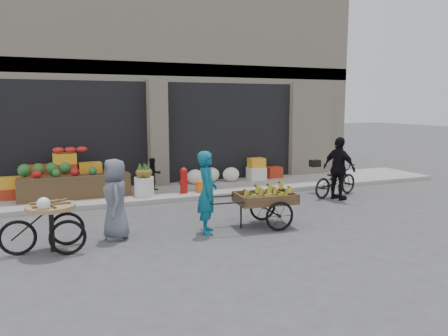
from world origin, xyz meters
name	(u,v)px	position (x,y,z in m)	size (l,w,h in m)	color
ground	(221,233)	(0.00, 0.00, 0.00)	(80.00, 80.00, 0.00)	#424244
sidewalk	(167,192)	(0.00, 4.10, 0.06)	(18.00, 2.20, 0.12)	gray
building	(136,81)	(0.00, 8.03, 3.37)	(14.00, 6.45, 7.00)	beige
fruit_display	(74,175)	(-2.48, 4.38, 0.67)	(3.10, 1.12, 1.24)	#AA2E17
pineapple_bin	(144,186)	(-0.75, 3.60, 0.37)	(0.52, 0.52, 0.50)	silver
fire_hydrant	(184,179)	(0.35, 3.55, 0.50)	(0.22, 0.22, 0.71)	#A5140F
orange_bucket	(202,186)	(0.85, 3.50, 0.27)	(0.32, 0.32, 0.30)	orange
right_bay_goods	(241,172)	(2.61, 4.70, 0.41)	(3.35, 0.60, 0.70)	silver
seated_person	(153,174)	(-0.35, 4.20, 0.58)	(0.45, 0.35, 0.93)	black
banana_cart	(263,197)	(1.01, 0.11, 0.63)	(2.14, 1.01, 0.87)	brown
vendor_woman	(207,192)	(-0.24, 0.12, 0.83)	(0.60, 0.40, 1.65)	#0F5C76
tricycle_cart	(51,220)	(-3.14, 0.11, 0.57)	(1.43, 0.87, 0.95)	#9E7F51
vendor_grey	(115,199)	(-1.98, 0.45, 0.77)	(0.76, 0.49, 1.55)	slate
bicycle	(336,180)	(4.30, 2.03, 0.45)	(0.60, 1.72, 0.90)	black
cyclist	(339,169)	(4.10, 1.63, 0.85)	(0.99, 0.41, 1.70)	black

